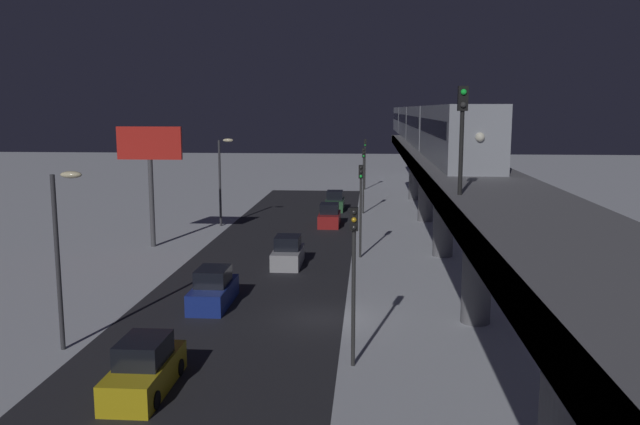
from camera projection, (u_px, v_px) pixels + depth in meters
ground_plane at (321, 318)px, 32.09m from camera, size 240.00×240.00×0.00m
avenue_asphalt at (233, 316)px, 32.42m from camera, size 11.00×101.41×0.01m
elevated_railway at (478, 199)px, 30.60m from camera, size 5.00×101.41×6.98m
subway_train at (420, 123)px, 67.10m from camera, size 2.94×74.07×3.40m
rail_signal at (462, 121)px, 24.02m from camera, size 0.36×0.41×4.00m
sedan_yellow at (145, 370)px, 23.77m from camera, size 1.91×4.65×1.97m
sedan_silver at (288, 254)px, 42.84m from camera, size 1.80×4.06×1.97m
sedan_blue at (213, 290)px, 34.19m from camera, size 1.80×4.56×1.97m
sedan_red at (329, 217)px, 57.58m from camera, size 1.80×4.28×1.97m
sedan_green at (335, 202)px, 66.38m from camera, size 1.80×4.08×1.97m
traffic_light_near at (354, 263)px, 25.52m from camera, size 0.32×0.44×6.40m
traffic_light_mid at (361, 197)px, 44.64m from camera, size 0.32×0.44×6.40m
traffic_light_far at (364, 171)px, 63.75m from camera, size 0.32×0.44×6.40m
traffic_light_distant at (365, 157)px, 82.86m from camera, size 0.32×0.44×6.40m
commercial_billboard at (150, 155)px, 47.86m from camera, size 4.80×0.36×8.90m
street_lamp_near at (62, 239)px, 27.19m from camera, size 1.35×0.44×7.65m
street_lamp_far at (222, 171)px, 56.74m from camera, size 1.35×0.44×7.65m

